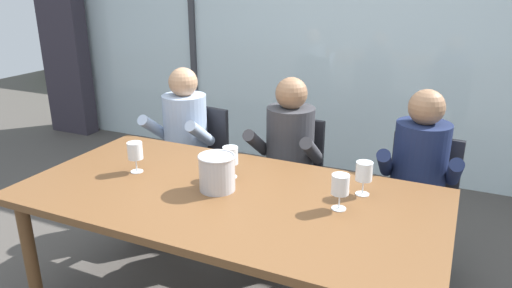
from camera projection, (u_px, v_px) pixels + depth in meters
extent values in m
plane|color=#4C4742|center=(293.00, 233.00, 3.48)|extent=(14.00, 14.00, 0.00)
cube|color=silver|center=(350.00, 35.00, 4.23)|extent=(7.35, 0.03, 2.60)
cube|color=#38383D|center=(193.00, 28.00, 4.87)|extent=(0.06, 0.06, 2.60)
cube|color=#568942|center=(403.00, 43.00, 7.45)|extent=(13.35, 2.40, 1.65)
cube|color=#332D38|center=(62.00, 23.00, 5.39)|extent=(0.56, 0.20, 2.60)
cube|color=brown|center=(227.00, 196.00, 2.38)|extent=(2.15, 1.07, 0.04)
cylinder|color=brown|center=(31.00, 259.00, 2.52)|extent=(0.07, 0.07, 0.72)
cylinder|color=brown|center=(134.00, 195.00, 3.26)|extent=(0.07, 0.07, 0.72)
cylinder|color=brown|center=(428.00, 262.00, 2.50)|extent=(0.07, 0.07, 0.72)
cube|color=#232328|center=(190.00, 168.00, 3.53)|extent=(0.50, 0.50, 0.03)
cube|color=#232328|center=(205.00, 133.00, 3.61)|extent=(0.42, 0.09, 0.42)
cylinder|color=#232328|center=(156.00, 198.00, 3.55)|extent=(0.04, 0.04, 0.43)
cylinder|color=#232328|center=(195.00, 211.00, 3.36)|extent=(0.04, 0.04, 0.43)
cylinder|color=#232328|center=(188.00, 181.00, 3.85)|extent=(0.04, 0.04, 0.43)
cylinder|color=#232328|center=(226.00, 192.00, 3.66)|extent=(0.04, 0.04, 0.43)
cube|color=#232328|center=(284.00, 185.00, 3.23)|extent=(0.45, 0.45, 0.03)
cube|color=#232328|center=(295.00, 146.00, 3.33)|extent=(0.42, 0.04, 0.42)
cylinder|color=#232328|center=(247.00, 220.00, 3.22)|extent=(0.04, 0.04, 0.43)
cylinder|color=#232328|center=(299.00, 233.00, 3.07)|extent=(0.04, 0.04, 0.43)
cylinder|color=#232328|center=(270.00, 198.00, 3.54)|extent=(0.04, 0.04, 0.43)
cylinder|color=#232328|center=(317.00, 209.00, 3.39)|extent=(0.04, 0.04, 0.43)
cube|color=#232328|center=(414.00, 212.00, 2.86)|extent=(0.48, 0.48, 0.03)
cube|color=#232328|center=(425.00, 168.00, 2.95)|extent=(0.42, 0.07, 0.42)
cylinder|color=#232328|center=(371.00, 250.00, 2.87)|extent=(0.04, 0.04, 0.43)
cylinder|color=#232328|center=(436.00, 268.00, 2.69)|extent=(0.04, 0.04, 0.43)
cylinder|color=#232328|center=(388.00, 224.00, 3.18)|extent=(0.04, 0.04, 0.43)
cylinder|color=#232328|center=(447.00, 238.00, 3.00)|extent=(0.04, 0.04, 0.43)
cylinder|color=#9EB2D1|center=(186.00, 129.00, 3.47)|extent=(0.34, 0.34, 0.52)
sphere|color=tan|center=(183.00, 82.00, 3.35)|extent=(0.21, 0.21, 0.21)
cube|color=#47423D|center=(163.00, 170.00, 3.41)|extent=(0.15, 0.41, 0.13)
cube|color=#47423D|center=(184.00, 173.00, 3.35)|extent=(0.15, 0.41, 0.13)
cylinder|color=#47423D|center=(150.00, 212.00, 3.32)|extent=(0.10, 0.10, 0.45)
cylinder|color=#47423D|center=(172.00, 216.00, 3.25)|extent=(0.10, 0.10, 0.45)
cylinder|color=#9EB2D1|center=(154.00, 128.00, 3.42)|extent=(0.10, 0.33, 0.26)
cylinder|color=#9EB2D1|center=(200.00, 134.00, 3.29)|extent=(0.10, 0.33, 0.26)
cylinder|color=#38383D|center=(290.00, 145.00, 3.14)|extent=(0.33, 0.33, 0.52)
sphere|color=#936B4C|center=(291.00, 93.00, 3.02)|extent=(0.21, 0.21, 0.21)
cube|color=#47423D|center=(266.00, 190.00, 3.09)|extent=(0.14, 0.40, 0.13)
cube|color=#47423D|center=(292.00, 194.00, 3.02)|extent=(0.14, 0.40, 0.13)
cylinder|color=#47423D|center=(254.00, 237.00, 3.00)|extent=(0.10, 0.10, 0.45)
cylinder|color=#47423D|center=(280.00, 243.00, 2.93)|extent=(0.10, 0.10, 0.45)
cylinder|color=#38383D|center=(257.00, 143.00, 3.10)|extent=(0.09, 0.33, 0.26)
cylinder|color=#38383D|center=(312.00, 151.00, 2.96)|extent=(0.09, 0.33, 0.26)
cylinder|color=#192347|center=(419.00, 164.00, 2.81)|extent=(0.34, 0.34, 0.52)
sphere|color=#936B4C|center=(427.00, 107.00, 2.69)|extent=(0.21, 0.21, 0.21)
cube|color=#47423D|center=(396.00, 215.00, 2.75)|extent=(0.15, 0.41, 0.13)
cube|color=#47423D|center=(429.00, 221.00, 2.69)|extent=(0.15, 0.41, 0.13)
cylinder|color=#47423D|center=(388.00, 269.00, 2.66)|extent=(0.10, 0.10, 0.45)
cylinder|color=#47423D|center=(422.00, 276.00, 2.60)|extent=(0.10, 0.10, 0.45)
cylinder|color=#192347|center=(385.00, 163.00, 2.76)|extent=(0.10, 0.33, 0.26)
cylinder|color=#192347|center=(454.00, 172.00, 2.63)|extent=(0.10, 0.33, 0.26)
cylinder|color=#B7B7BC|center=(217.00, 173.00, 2.38)|extent=(0.18, 0.18, 0.18)
torus|color=silver|center=(217.00, 156.00, 2.35)|extent=(0.19, 0.19, 0.01)
cylinder|color=silver|center=(231.00, 177.00, 2.56)|extent=(0.07, 0.07, 0.00)
cylinder|color=silver|center=(231.00, 170.00, 2.55)|extent=(0.01, 0.01, 0.07)
cylinder|color=silver|center=(230.00, 155.00, 2.52)|extent=(0.08, 0.08, 0.09)
cylinder|color=maroon|center=(230.00, 160.00, 2.53)|extent=(0.07, 0.07, 0.04)
cylinder|color=silver|center=(362.00, 194.00, 2.36)|extent=(0.07, 0.07, 0.00)
cylinder|color=silver|center=(363.00, 187.00, 2.34)|extent=(0.01, 0.01, 0.07)
cylinder|color=silver|center=(364.00, 171.00, 2.31)|extent=(0.08, 0.08, 0.09)
cylinder|color=#E0D184|center=(364.00, 176.00, 2.32)|extent=(0.07, 0.07, 0.04)
cylinder|color=silver|center=(339.00, 208.00, 2.21)|extent=(0.07, 0.07, 0.00)
cylinder|color=silver|center=(339.00, 201.00, 2.19)|extent=(0.01, 0.01, 0.07)
cylinder|color=silver|center=(340.00, 184.00, 2.17)|extent=(0.08, 0.08, 0.09)
cylinder|color=silver|center=(137.00, 171.00, 2.63)|extent=(0.07, 0.07, 0.00)
cylinder|color=silver|center=(136.00, 165.00, 2.62)|extent=(0.01, 0.01, 0.07)
cylinder|color=silver|center=(135.00, 151.00, 2.59)|extent=(0.08, 0.08, 0.09)
cylinder|color=#E0D184|center=(135.00, 155.00, 2.60)|extent=(0.07, 0.07, 0.04)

